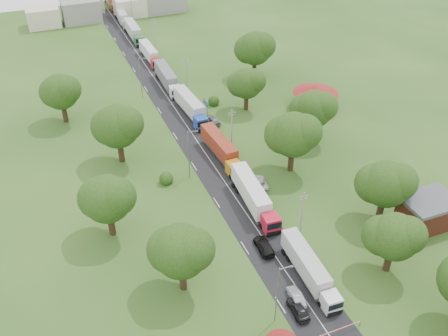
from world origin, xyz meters
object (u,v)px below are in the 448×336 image
boom_barrier (322,336)px  car_lane_front (298,309)px  info_sign (206,106)px  truck_0 (309,268)px  car_lane_mid (296,297)px

boom_barrier → car_lane_front: size_ratio=2.06×
info_sign → truck_0: 50.17m
info_sign → car_lane_front: 55.51m
info_sign → car_lane_mid: (-6.40, -53.00, -2.32)m
info_sign → car_lane_mid: size_ratio=0.99×
boom_barrier → truck_0: (3.67, 9.92, 1.20)m
boom_barrier → car_lane_mid: size_ratio=2.24×
truck_0 → boom_barrier: bearing=-110.3°
car_lane_front → car_lane_mid: (0.79, 2.00, -0.08)m
boom_barrier → car_lane_front: car_lane_front is taller
boom_barrier → car_lane_mid: 7.00m
info_sign → car_lane_front: bearing=-97.5°
truck_0 → info_sign: bearing=86.7°
boom_barrier → info_sign: (6.56, 60.00, 2.11)m
car_lane_mid → car_lane_front: bearing=74.8°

